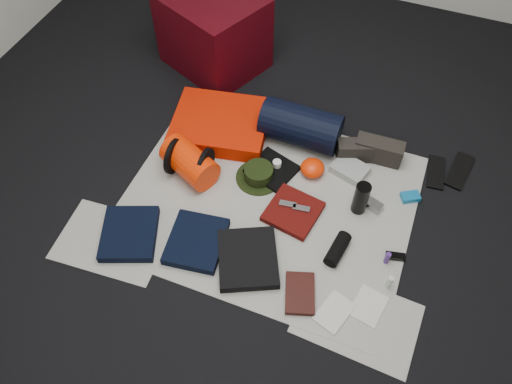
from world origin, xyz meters
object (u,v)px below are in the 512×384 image
(sleeping_pad, at_px, (221,124))
(navy_duffel, at_px, (301,126))
(water_bottle, at_px, (361,198))
(red_cabinet, at_px, (214,32))
(paperback_book, at_px, (300,293))
(compact_camera, at_px, (373,205))
(stuff_sack, at_px, (190,162))

(sleeping_pad, distance_m, navy_duffel, 0.51)
(water_bottle, bearing_deg, navy_duffel, 141.28)
(red_cabinet, height_order, navy_duffel, red_cabinet)
(red_cabinet, bearing_deg, paperback_book, -29.63)
(navy_duffel, bearing_deg, compact_camera, -31.03)
(red_cabinet, relative_size, sleeping_pad, 1.07)
(navy_duffel, bearing_deg, red_cabinet, 148.40)
(stuff_sack, height_order, paperback_book, stuff_sack)
(water_bottle, distance_m, compact_camera, 0.12)
(red_cabinet, relative_size, compact_camera, 6.17)
(red_cabinet, xyz_separation_m, compact_camera, (1.34, -0.83, -0.23))
(compact_camera, bearing_deg, navy_duffel, 169.37)
(navy_duffel, relative_size, paperback_book, 2.14)
(water_bottle, height_order, compact_camera, water_bottle)
(red_cabinet, height_order, sleeping_pad, red_cabinet)
(red_cabinet, bearing_deg, stuff_sack, -51.00)
(sleeping_pad, relative_size, navy_duffel, 1.21)
(stuff_sack, xyz_separation_m, water_bottle, (0.99, 0.10, 0.01))
(red_cabinet, relative_size, navy_duffel, 1.30)
(stuff_sack, height_order, compact_camera, stuff_sack)
(sleeping_pad, relative_size, paperback_book, 2.59)
(stuff_sack, relative_size, water_bottle, 1.57)
(sleeping_pad, bearing_deg, water_bottle, -16.15)
(red_cabinet, bearing_deg, compact_camera, -8.48)
(stuff_sack, relative_size, compact_camera, 3.25)
(stuff_sack, distance_m, navy_duffel, 0.71)
(stuff_sack, relative_size, paperback_book, 1.47)
(sleeping_pad, xyz_separation_m, stuff_sack, (-0.03, -0.38, 0.04))
(stuff_sack, xyz_separation_m, navy_duffel, (0.52, 0.48, 0.03))
(paperback_book, bearing_deg, red_cabinet, 109.05)
(red_cabinet, distance_m, navy_duffel, 0.94)
(sleeping_pad, bearing_deg, stuff_sack, -93.85)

